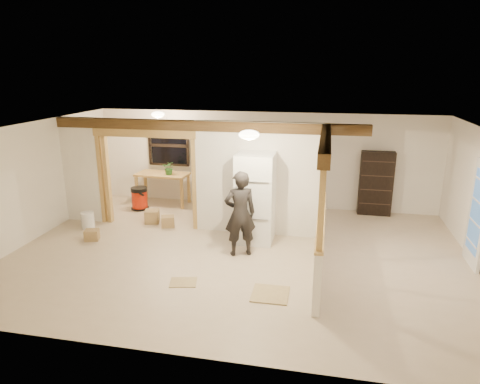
% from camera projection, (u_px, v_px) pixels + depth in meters
% --- Properties ---
extents(floor, '(9.00, 6.50, 0.01)m').
position_uv_depth(floor, '(238.00, 254.00, 8.59)').
color(floor, '#C0AA8E').
rests_on(floor, ground).
extents(ceiling, '(9.00, 6.50, 0.01)m').
position_uv_depth(ceiling, '(238.00, 129.00, 7.89)').
color(ceiling, white).
extents(wall_back, '(9.00, 0.01, 2.50)m').
position_uv_depth(wall_back, '(263.00, 160.00, 11.29)').
color(wall_back, silver).
rests_on(wall_back, floor).
extents(wall_front, '(9.00, 0.01, 2.50)m').
position_uv_depth(wall_front, '(183.00, 269.00, 5.18)').
color(wall_front, silver).
rests_on(wall_front, floor).
extents(wall_left, '(0.01, 6.50, 2.50)m').
position_uv_depth(wall_left, '(32.00, 182.00, 9.10)').
color(wall_left, silver).
rests_on(wall_left, floor).
extents(partition_left_stub, '(0.90, 0.12, 2.50)m').
position_uv_depth(partition_left_stub, '(82.00, 170.00, 10.15)').
color(partition_left_stub, white).
rests_on(partition_left_stub, floor).
extents(partition_center, '(2.80, 0.12, 2.50)m').
position_uv_depth(partition_center, '(258.00, 179.00, 9.33)').
color(partition_center, white).
rests_on(partition_center, floor).
extents(doorway_frame, '(2.46, 0.14, 2.20)m').
position_uv_depth(doorway_frame, '(147.00, 180.00, 9.87)').
color(doorway_frame, tan).
rests_on(doorway_frame, floor).
extents(header_beam_back, '(7.00, 0.18, 0.22)m').
position_uv_depth(header_beam_back, '(204.00, 126.00, 9.24)').
color(header_beam_back, '#51381B').
rests_on(header_beam_back, ceiling).
extents(header_beam_right, '(0.18, 3.30, 0.22)m').
position_uv_depth(header_beam_right, '(325.00, 142.00, 7.24)').
color(header_beam_right, '#51381B').
rests_on(header_beam_right, ceiling).
extents(pony_wall, '(0.12, 3.20, 1.00)m').
position_uv_depth(pony_wall, '(320.00, 245.00, 7.77)').
color(pony_wall, white).
rests_on(pony_wall, floor).
extents(stud_partition, '(0.14, 3.20, 1.32)m').
position_uv_depth(stud_partition, '(323.00, 183.00, 7.44)').
color(stud_partition, tan).
rests_on(stud_partition, pony_wall).
extents(window_back, '(1.12, 0.10, 1.10)m').
position_uv_depth(window_back, '(168.00, 146.00, 11.64)').
color(window_back, black).
rests_on(window_back, wall_back).
extents(french_door, '(0.12, 0.86, 2.00)m').
position_uv_depth(french_door, '(478.00, 215.00, 7.83)').
color(french_door, white).
rests_on(french_door, floor).
extents(ceiling_dome_main, '(0.36, 0.36, 0.16)m').
position_uv_depth(ceiling_dome_main, '(249.00, 135.00, 7.37)').
color(ceiling_dome_main, '#FFEABF').
rests_on(ceiling_dome_main, ceiling).
extents(ceiling_dome_util, '(0.32, 0.32, 0.14)m').
position_uv_depth(ceiling_dome_util, '(158.00, 114.00, 10.54)').
color(ceiling_dome_util, '#FFEABF').
rests_on(ceiling_dome_util, ceiling).
extents(hanging_bulb, '(0.07, 0.07, 0.07)m').
position_uv_depth(hanging_bulb, '(167.00, 131.00, 9.87)').
color(hanging_bulb, '#FFD88C').
rests_on(hanging_bulb, ceiling).
extents(refrigerator, '(0.78, 0.76, 1.90)m').
position_uv_depth(refrigerator, '(255.00, 198.00, 8.99)').
color(refrigerator, silver).
rests_on(refrigerator, floor).
extents(woman, '(0.74, 0.62, 1.71)m').
position_uv_depth(woman, '(240.00, 214.00, 8.32)').
color(woman, black).
rests_on(woman, floor).
extents(work_table, '(1.42, 0.77, 0.87)m').
position_uv_depth(work_table, '(163.00, 189.00, 11.57)').
color(work_table, tan).
rests_on(work_table, floor).
extents(potted_plant, '(0.36, 0.32, 0.36)m').
position_uv_depth(potted_plant, '(169.00, 168.00, 11.27)').
color(potted_plant, '#326C27').
rests_on(potted_plant, work_table).
extents(shop_vac, '(0.54, 0.54, 0.60)m').
position_uv_depth(shop_vac, '(139.00, 198.00, 11.19)').
color(shop_vac, '#B71E07').
rests_on(shop_vac, floor).
extents(bookshelf, '(0.81, 0.27, 1.62)m').
position_uv_depth(bookshelf, '(376.00, 183.00, 10.67)').
color(bookshelf, black).
rests_on(bookshelf, floor).
extents(bucket, '(0.39, 0.39, 0.38)m').
position_uv_depth(bucket, '(88.00, 220.00, 9.91)').
color(bucket, white).
rests_on(bucket, floor).
extents(box_util_a, '(0.37, 0.35, 0.26)m').
position_uv_depth(box_util_a, '(168.00, 221.00, 10.00)').
color(box_util_a, '#967648').
rests_on(box_util_a, floor).
extents(box_util_b, '(0.41, 0.41, 0.31)m').
position_uv_depth(box_util_b, '(152.00, 216.00, 10.27)').
color(box_util_b, '#967648').
rests_on(box_util_b, floor).
extents(box_front, '(0.34, 0.31, 0.23)m').
position_uv_depth(box_front, '(92.00, 235.00, 9.23)').
color(box_front, '#967648').
rests_on(box_front, floor).
extents(floor_panel_near, '(0.61, 0.61, 0.02)m').
position_uv_depth(floor_panel_near, '(270.00, 294.00, 7.03)').
color(floor_panel_near, tan).
rests_on(floor_panel_near, floor).
extents(floor_panel_far, '(0.53, 0.46, 0.01)m').
position_uv_depth(floor_panel_far, '(183.00, 282.00, 7.43)').
color(floor_panel_far, tan).
rests_on(floor_panel_far, floor).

